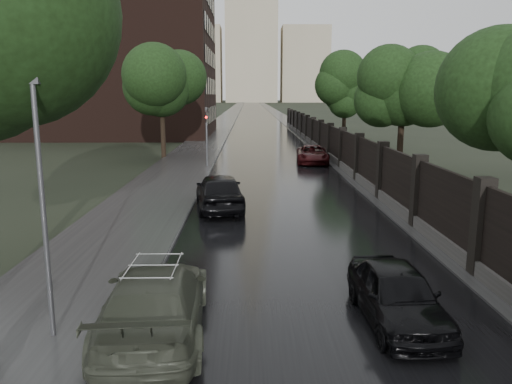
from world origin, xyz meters
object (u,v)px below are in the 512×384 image
at_px(tree_right_b, 403,92).
at_px(lamp_post, 43,211).
at_px(hatchback_left, 220,191).
at_px(car_right_near, 397,294).
at_px(traffic_light, 207,132).
at_px(tree_right_c, 345,93).
at_px(volga_sedan, 155,302).
at_px(tree_left_far, 161,88).
at_px(car_right_far, 312,154).

bearing_deg(tree_right_b, lamp_post, -122.18).
distance_m(hatchback_left, car_right_near, 11.57).
relative_size(tree_right_b, traffic_light, 1.75).
distance_m(tree_right_c, hatchback_left, 29.21).
bearing_deg(tree_right_b, volga_sedan, -118.40).
bearing_deg(tree_left_far, tree_right_b, -27.30).
xyz_separation_m(tree_left_far, hatchback_left, (5.21, -17.02, -4.45)).
bearing_deg(tree_right_b, tree_right_c, 90.00).
xyz_separation_m(traffic_light, hatchback_left, (1.51, -12.01, -1.60)).
bearing_deg(car_right_near, tree_right_b, 71.11).
bearing_deg(tree_left_far, car_right_near, -70.90).
distance_m(traffic_light, car_right_far, 7.80).
distance_m(tree_left_far, tree_right_c, 18.45).
bearing_deg(traffic_light, lamp_post, -92.68).
distance_m(tree_right_c, traffic_light, 19.26).
relative_size(hatchback_left, car_right_near, 1.25).
bearing_deg(car_right_far, hatchback_left, -107.82).
distance_m(tree_right_b, car_right_far, 8.23).
xyz_separation_m(lamp_post, traffic_light, (1.10, 23.49, -0.27)).
relative_size(lamp_post, car_right_far, 1.11).
bearing_deg(car_right_far, traffic_light, -158.26).
height_order(lamp_post, car_right_far, lamp_post).
xyz_separation_m(tree_left_far, tree_right_c, (15.50, 10.00, -0.29)).
bearing_deg(tree_left_far, volga_sedan, -80.81).
bearing_deg(hatchback_left, tree_left_far, -80.62).
height_order(traffic_light, car_right_near, traffic_light).
xyz_separation_m(traffic_light, volga_sedan, (0.86, -23.22, -1.68)).
bearing_deg(tree_right_c, lamp_post, -108.52).
bearing_deg(volga_sedan, tree_left_far, -84.56).
height_order(car_right_near, car_right_far, car_right_far).
relative_size(car_right_near, car_right_far, 0.81).
height_order(tree_left_far, car_right_near, tree_left_far).
relative_size(lamp_post, volga_sedan, 1.03).
relative_size(lamp_post, hatchback_left, 1.10).
height_order(volga_sedan, hatchback_left, hatchback_left).
bearing_deg(tree_right_b, traffic_light, 165.76).
bearing_deg(car_right_near, tree_right_c, 78.87).
xyz_separation_m(tree_left_far, car_right_near, (9.60, -27.73, -4.60)).
bearing_deg(traffic_light, tree_right_b, -14.24).
bearing_deg(tree_right_c, tree_left_far, -147.17).
height_order(tree_right_b, car_right_far, tree_right_b).
distance_m(traffic_light, hatchback_left, 12.21).
xyz_separation_m(tree_right_b, traffic_light, (-11.80, 2.99, -2.55)).
height_order(tree_right_c, traffic_light, tree_right_c).
distance_m(traffic_light, car_right_near, 23.54).
bearing_deg(car_right_far, volga_sedan, -100.06).
bearing_deg(tree_right_b, car_right_near, -106.65).
xyz_separation_m(lamp_post, car_right_near, (7.00, 0.77, -2.03)).
distance_m(tree_left_far, car_right_near, 29.70).
distance_m(tree_right_b, car_right_near, 21.04).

